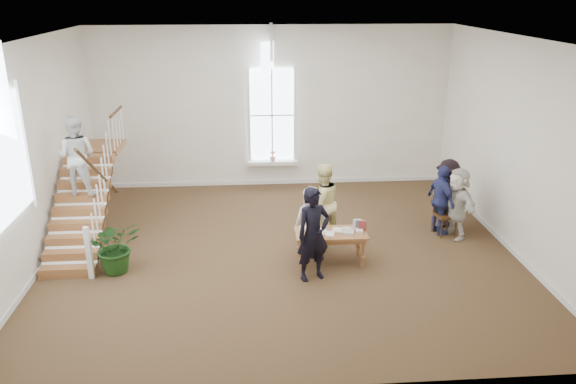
{
  "coord_description": "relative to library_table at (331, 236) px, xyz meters",
  "views": [
    {
      "loc": [
        -0.71,
        -11.09,
        5.43
      ],
      "look_at": [
        0.15,
        0.4,
        1.22
      ],
      "focal_mm": 35.0,
      "sensor_mm": 36.0,
      "label": 1
    }
  ],
  "objects": [
    {
      "name": "staircase",
      "position": [
        -5.31,
        1.37,
        1.01
      ],
      "size": [
        1.1,
        4.1,
        2.92
      ],
      "color": "brown",
      "rests_on": "ground"
    },
    {
      "name": "elderly_woman",
      "position": [
        -0.35,
        0.6,
        0.12
      ],
      "size": [
        0.8,
        0.61,
        1.46
      ],
      "primitive_type": "imported",
      "rotation": [
        0.0,
        0.0,
        3.36
      ],
      "color": "silver",
      "rests_on": "ground"
    },
    {
      "name": "person_yellow",
      "position": [
        -0.05,
        1.1,
        0.3
      ],
      "size": [
        1.1,
        1.02,
        1.82
      ],
      "primitive_type": "imported",
      "rotation": [
        0.0,
        0.0,
        3.61
      ],
      "color": "#FAED9C",
      "rests_on": "ground"
    },
    {
      "name": "woman_cluster_b",
      "position": [
        3.03,
        1.73,
        0.22
      ],
      "size": [
        0.93,
        1.21,
        1.65
      ],
      "primitive_type": "imported",
      "rotation": [
        0.0,
        0.0,
        4.38
      ],
      "color": "black",
      "rests_on": "ground"
    },
    {
      "name": "side_chair",
      "position": [
        2.84,
        1.3,
        -0.03
      ],
      "size": [
        0.52,
        0.52,
        1.03
      ],
      "rotation": [
        0.0,
        0.0,
        0.19
      ],
      "color": "#311E0D",
      "rests_on": "ground"
    },
    {
      "name": "library_table",
      "position": [
        0.0,
        0.0,
        0.0
      ],
      "size": [
        1.48,
        0.76,
        0.75
      ],
      "rotation": [
        0.0,
        0.0,
        -0.02
      ],
      "color": "brown",
      "rests_on": "ground"
    },
    {
      "name": "woman_cluster_a",
      "position": [
        2.73,
        1.28,
        0.22
      ],
      "size": [
        0.63,
        1.04,
        1.65
      ],
      "primitive_type": "imported",
      "rotation": [
        0.0,
        0.0,
        1.82
      ],
      "color": "navy",
      "rests_on": "ground"
    },
    {
      "name": "ground",
      "position": [
        -0.97,
        0.62,
        -0.61
      ],
      "size": [
        10.0,
        10.0,
        0.0
      ],
      "primitive_type": "plane",
      "color": "#432D1A",
      "rests_on": "ground"
    },
    {
      "name": "floor_plant",
      "position": [
        -4.37,
        -0.06,
        -0.05
      ],
      "size": [
        1.26,
        1.2,
        1.11
      ],
      "primitive_type": "imported",
      "rotation": [
        0.0,
        0.0,
        0.42
      ],
      "color": "#183B13",
      "rests_on": "ground"
    },
    {
      "name": "woman_cluster_c",
      "position": [
        3.03,
        1.08,
        0.22
      ],
      "size": [
        0.91,
        1.61,
        1.66
      ],
      "primitive_type": "imported",
      "rotation": [
        0.0,
        0.0,
        5.0
      ],
      "color": "silver",
      "rests_on": "ground"
    },
    {
      "name": "room_shell",
      "position": [
        -0.97,
        5.01,
        -0.21
      ],
      "size": [
        10.49,
        10.0,
        10.0
      ],
      "color": "silver",
      "rests_on": "ground"
    },
    {
      "name": "police_officer",
      "position": [
        -0.45,
        -0.65,
        0.34
      ],
      "size": [
        0.81,
        0.67,
        1.9
      ],
      "primitive_type": "imported",
      "rotation": [
        0.0,
        0.0,
        0.37
      ],
      "color": "black",
      "rests_on": "ground"
    }
  ]
}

